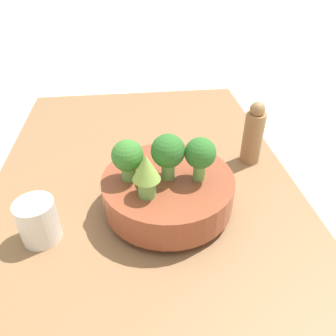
% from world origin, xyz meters
% --- Properties ---
extents(ground_plane, '(6.00, 6.00, 0.00)m').
position_xyz_m(ground_plane, '(0.00, 0.00, 0.00)').
color(ground_plane, beige).
extents(table, '(1.09, 0.62, 0.04)m').
position_xyz_m(table, '(0.00, 0.00, 0.02)').
color(table, olive).
rests_on(table, ground_plane).
extents(bowl, '(0.23, 0.23, 0.07)m').
position_xyz_m(bowl, '(-0.02, -0.04, 0.08)').
color(bowl, brown).
rests_on(bowl, table).
extents(broccoli_floret_back, '(0.05, 0.05, 0.07)m').
position_xyz_m(broccoli_floret_back, '(-0.01, 0.03, 0.16)').
color(broccoli_floret_back, '#6BA34C').
rests_on(broccoli_floret_back, bowl).
extents(broccoli_floret_front, '(0.05, 0.05, 0.08)m').
position_xyz_m(broccoli_floret_front, '(-0.03, -0.09, 0.17)').
color(broccoli_floret_front, '#6BA34C').
rests_on(broccoli_floret_front, bowl).
extents(broccoli_floret_center, '(0.06, 0.06, 0.08)m').
position_xyz_m(broccoli_floret_center, '(-0.02, -0.04, 0.17)').
color(broccoli_floret_center, '#6BA34C').
rests_on(broccoli_floret_center, bowl).
extents(romanesco_piece_far, '(0.04, 0.04, 0.08)m').
position_xyz_m(romanesco_piece_far, '(-0.06, -0.00, 0.16)').
color(romanesco_piece_far, '#6BA34C').
rests_on(romanesco_piece_far, bowl).
extents(cup, '(0.06, 0.06, 0.08)m').
position_xyz_m(cup, '(-0.06, 0.18, 0.08)').
color(cup, silver).
rests_on(cup, table).
extents(pepper_mill, '(0.04, 0.04, 0.14)m').
position_xyz_m(pepper_mill, '(0.12, -0.24, 0.11)').
color(pepper_mill, '#997047').
rests_on(pepper_mill, table).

